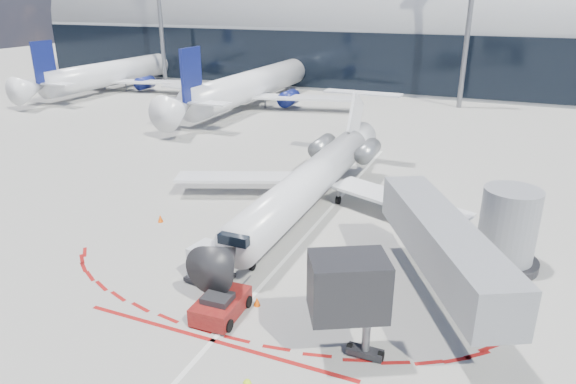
% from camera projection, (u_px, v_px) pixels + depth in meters
% --- Properties ---
extents(ground, '(260.00, 260.00, 0.00)m').
position_uv_depth(ground, '(303.00, 239.00, 33.52)').
color(ground, gray).
rests_on(ground, ground).
extents(apron_centerline, '(0.25, 40.00, 0.01)m').
position_uv_depth(apron_centerline, '(314.00, 227.00, 35.24)').
color(apron_centerline, silver).
rests_on(apron_centerline, ground).
extents(apron_stop_bar, '(14.00, 0.25, 0.01)m').
position_uv_depth(apron_stop_bar, '(213.00, 340.00, 23.63)').
color(apron_stop_bar, maroon).
rests_on(apron_stop_bar, ground).
extents(terminal_building, '(150.00, 24.15, 24.00)m').
position_uv_depth(terminal_building, '(444.00, 36.00, 86.34)').
color(terminal_building, gray).
rests_on(terminal_building, ground).
extents(jet_bridge, '(10.03, 15.20, 4.90)m').
position_uv_depth(jet_bridge, '(460.00, 243.00, 26.29)').
color(jet_bridge, gray).
rests_on(jet_bridge, ground).
extents(light_mast_west, '(0.70, 0.70, 25.00)m').
position_uv_depth(light_mast_west, '(160.00, 11.00, 86.69)').
color(light_mast_west, slate).
rests_on(light_mast_west, ground).
extents(light_mast_centre, '(0.70, 0.70, 25.00)m').
position_uv_depth(light_mast_centre, '(470.00, 15.00, 68.50)').
color(light_mast_centre, slate).
rests_on(light_mast_centre, ground).
extents(regional_jet, '(22.93, 28.28, 7.08)m').
position_uv_depth(regional_jet, '(314.00, 177.00, 37.71)').
color(regional_jet, silver).
rests_on(regional_jet, ground).
extents(pushback_tug, '(2.23, 5.03, 1.30)m').
position_uv_depth(pushback_tug, '(221.00, 305.00, 25.34)').
color(pushback_tug, '#5C0D0E').
rests_on(pushback_tug, ground).
extents(uld_container, '(2.47, 2.19, 2.09)m').
position_uv_depth(uld_container, '(209.00, 264.00, 28.28)').
color(uld_container, black).
rests_on(uld_container, ground).
extents(safety_cone_left, '(0.39, 0.39, 0.54)m').
position_uv_depth(safety_cone_left, '(160.00, 218.00, 35.93)').
color(safety_cone_left, '#E44C04').
rests_on(safety_cone_left, ground).
extents(safety_cone_right, '(0.36, 0.36, 0.50)m').
position_uv_depth(safety_cone_right, '(257.00, 301.00, 26.22)').
color(safety_cone_right, '#E44C04').
rests_on(safety_cone_right, ground).
extents(bg_airliner_0, '(34.82, 36.87, 11.27)m').
position_uv_depth(bg_airliner_0, '(116.00, 55.00, 85.14)').
color(bg_airliner_0, silver).
rests_on(bg_airliner_0, ground).
extents(bg_airliner_1, '(36.54, 38.69, 11.82)m').
position_uv_depth(bg_airliner_1, '(253.00, 64.00, 72.03)').
color(bg_airliner_1, silver).
rests_on(bg_airliner_1, ground).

